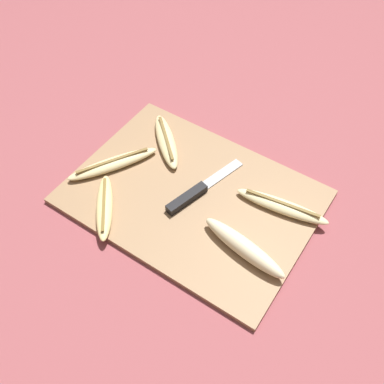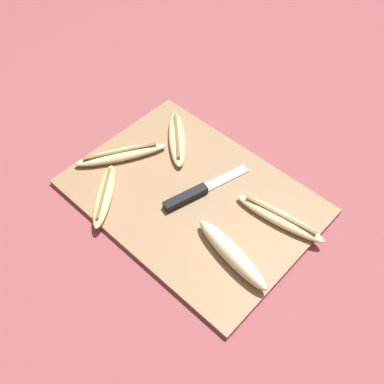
{
  "view_description": "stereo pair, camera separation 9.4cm",
  "coord_description": "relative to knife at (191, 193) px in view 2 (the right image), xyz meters",
  "views": [
    {
      "loc": [
        0.32,
        -0.48,
        0.76
      ],
      "look_at": [
        0.0,
        0.0,
        0.02
      ],
      "focal_mm": 42.0,
      "sensor_mm": 36.0,
      "label": 1
    },
    {
      "loc": [
        0.4,
        -0.42,
        0.76
      ],
      "look_at": [
        0.0,
        0.0,
        0.02
      ],
      "focal_mm": 42.0,
      "sensor_mm": 36.0,
      "label": 2
    }
  ],
  "objects": [
    {
      "name": "ground_plane",
      "position": [
        0.0,
        0.0,
        -0.02
      ],
      "size": [
        4.0,
        4.0,
        0.0
      ],
      "primitive_type": "plane",
      "color": "#93474C"
    },
    {
      "name": "cutting_board",
      "position": [
        0.0,
        0.0,
        -0.01
      ],
      "size": [
        0.51,
        0.37,
        0.01
      ],
      "color": "#997551",
      "rests_on": "ground_plane"
    },
    {
      "name": "knife",
      "position": [
        0.0,
        0.0,
        0.0
      ],
      "size": [
        0.07,
        0.21,
        0.02
      ],
      "rotation": [
        0.0,
        0.0,
        -0.26
      ],
      "color": "black",
      "rests_on": "cutting_board"
    },
    {
      "name": "banana_soft_right",
      "position": [
        0.17,
        0.07,
        0.0
      ],
      "size": [
        0.2,
        0.06,
        0.02
      ],
      "rotation": [
        0.0,
        0.0,
        4.86
      ],
      "color": "beige",
      "rests_on": "cutting_board"
    },
    {
      "name": "banana_ripe_center",
      "position": [
        -0.19,
        -0.03,
        0.0
      ],
      "size": [
        0.14,
        0.2,
        0.02
      ],
      "rotation": [
        0.0,
        0.0,
        2.61
      ],
      "color": "beige",
      "rests_on": "cutting_board"
    },
    {
      "name": "banana_pale_long",
      "position": [
        0.16,
        -0.06,
        0.01
      ],
      "size": [
        0.19,
        0.06,
        0.04
      ],
      "rotation": [
        0.0,
        0.0,
        1.41
      ],
      "color": "beige",
      "rests_on": "cutting_board"
    },
    {
      "name": "banana_mellow_near",
      "position": [
        -0.13,
        0.09,
        0.0
      ],
      "size": [
        0.16,
        0.15,
        0.02
      ],
      "rotation": [
        0.0,
        0.0,
        0.83
      ],
      "color": "beige",
      "rests_on": "cutting_board"
    },
    {
      "name": "banana_golden_short",
      "position": [
        -0.13,
        -0.13,
        0.0
      ],
      "size": [
        0.13,
        0.15,
        0.02
      ],
      "rotation": [
        0.0,
        0.0,
        0.68
      ],
      "color": "#EDD689",
      "rests_on": "cutting_board"
    }
  ]
}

